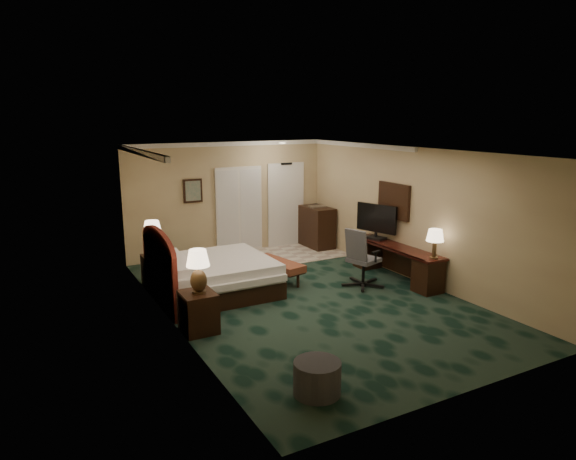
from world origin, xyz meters
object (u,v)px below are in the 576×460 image
nightstand_far (156,271)px  desk (396,262)px  bed (215,276)px  lamp_near (198,271)px  tv (376,222)px  lamp_far (153,238)px  desk_chair (364,257)px  minibar (317,227)px  nightstand_near (198,312)px  ottoman (317,378)px  bed_bench (278,271)px

nightstand_far → desk: bearing=-23.1°
bed → lamp_near: bearing=-118.1°
nightstand_far → tv: (4.47, -1.20, 0.77)m
lamp_near → lamp_far: bearing=91.3°
desk → lamp_near: bearing=-172.0°
desk_chair → minibar: bearing=58.4°
minibar → lamp_near: bearing=-140.2°
lamp_near → tv: tv is taller
nightstand_near → lamp_far: (-0.04, 2.56, 0.64)m
ottoman → minibar: size_ratio=0.56×
nightstand_far → ottoman: (0.66, -4.98, -0.10)m
lamp_far → desk: 4.93m
bed → desk: size_ratio=0.86×
bed → nightstand_near: (-0.86, -1.55, -0.01)m
bed → nightstand_near: 1.77m
tv → minibar: 2.39m
lamp_near → bed_bench: (2.21, 1.63, -0.76)m
bed_bench → ottoman: size_ratio=2.19×
lamp_far → tv: bearing=-15.5°
bed_bench → minibar: bearing=31.3°
nightstand_near → ottoman: 2.55m
desk_chair → bed_bench: bearing=124.3°
desk → nightstand_near: bearing=-172.1°
lamp_far → desk_chair: (3.61, -2.02, -0.37)m
minibar → bed: bearing=-149.5°
nightstand_near → nightstand_far: size_ratio=1.04×
nightstand_far → tv: bearing=-15.1°
desk_chair → nightstand_near: bearing=172.0°
desk → desk_chair: size_ratio=2.02×
nightstand_near → tv: tv is taller
nightstand_near → desk: (4.45, 0.61, 0.03)m
bed_bench → desk: desk is taller
lamp_near → desk: bearing=8.0°
ottoman → tv: size_ratio=0.59×
desk → desk_chair: desk_chair is taller
nightstand_near → desk_chair: bearing=8.6°
bed → desk_chair: (2.72, -1.01, 0.27)m
nightstand_far → lamp_far: lamp_far is taller
nightstand_far → minibar: size_ratio=0.59×
desk_chair → lamp_far: bearing=134.2°
ottoman → desk_chair: 4.20m
ottoman → minibar: minibar is taller
bed_bench → ottoman: (-1.58, -4.09, -0.01)m
nightstand_near → desk_chair: (3.57, 0.54, 0.28)m
bed → lamp_near: lamp_near is taller
ottoman → tv: (3.81, 3.78, 0.87)m
nightstand_near → desk_chair: size_ratio=0.53×
ottoman → bed_bench: bearing=68.9°
desk → bed: bearing=165.4°
nightstand_far → minibar: (4.41, 1.12, 0.21)m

